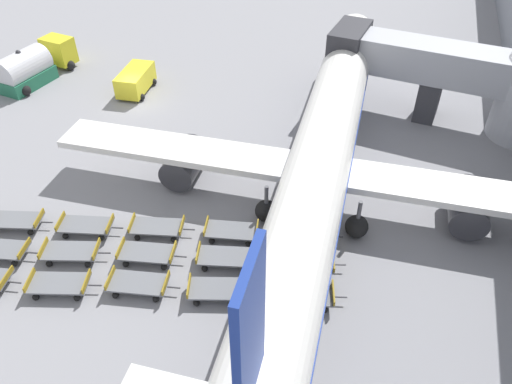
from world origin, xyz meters
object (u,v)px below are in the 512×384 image
baggage_dolly_row_mid_a_col_c (71,252)px  baggage_dolly_row_mid_a_col_d (147,253)px  baggage_dolly_row_mid_b_col_b (16,221)px  baggage_dolly_row_near_col_c (59,284)px  baggage_dolly_row_near_col_f (304,295)px  baggage_dolly_row_mid_b_col_e (232,231)px  baggage_dolly_row_mid_a_col_b (0,250)px  baggage_dolly_row_mid_b_col_f (304,235)px  baggage_dolly_row_mid_b_col_d (157,227)px  service_van (136,80)px  baggage_dolly_row_near_col_e (218,290)px  baggage_dolly_row_mid_a_col_e (225,257)px  baggage_dolly_row_mid_b_col_c (86,226)px  baggage_dolly_row_near_col_d (139,284)px  fuel_tanker_primary (32,67)px  airplane (322,154)px  baggage_dolly_row_mid_a_col_f (305,264)px

baggage_dolly_row_mid_a_col_c → baggage_dolly_row_mid_a_col_d: 4.31m
baggage_dolly_row_mid_b_col_b → baggage_dolly_row_near_col_c: bearing=-32.4°
baggage_dolly_row_near_col_f → baggage_dolly_row_mid_b_col_e: 6.09m
baggage_dolly_row_mid_a_col_b → baggage_dolly_row_mid_b_col_f: bearing=21.5°
baggage_dolly_row_mid_b_col_d → baggage_dolly_row_near_col_c: bearing=-118.6°
service_van → baggage_dolly_row_near_col_e: 23.82m
baggage_dolly_row_mid_a_col_e → baggage_dolly_row_mid_b_col_e: same height
baggage_dolly_row_mid_a_col_e → baggage_dolly_row_mid_b_col_b: (-13.03, -1.03, 0.00)m
service_van → baggage_dolly_row_mid_a_col_d: bearing=-60.2°
baggage_dolly_row_mid_a_col_d → baggage_dolly_row_mid_b_col_c: same height
baggage_dolly_row_near_col_c → baggage_dolly_row_near_col_f: size_ratio=1.00×
baggage_dolly_row_near_col_d → baggage_dolly_row_mid_b_col_e: bearing=57.5°
fuel_tanker_primary → baggage_dolly_row_mid_a_col_c: (15.50, -17.71, -0.90)m
baggage_dolly_row_mid_a_col_b → baggage_dolly_row_mid_a_col_c: size_ratio=1.00×
airplane → baggage_dolly_row_near_col_d: airplane is taller
baggage_dolly_row_mid_a_col_f → baggage_dolly_row_mid_b_col_c: same height
baggage_dolly_row_near_col_f → baggage_dolly_row_mid_b_col_c: same height
airplane → baggage_dolly_row_near_col_f: airplane is taller
baggage_dolly_row_mid_a_col_e → baggage_dolly_row_mid_b_col_e: bearing=100.4°
baggage_dolly_row_near_col_d → baggage_dolly_row_mid_a_col_d: same height
fuel_tanker_primary → baggage_dolly_row_near_col_f: bearing=-30.3°
fuel_tanker_primary → baggage_dolly_row_mid_b_col_f: 30.35m
airplane → baggage_dolly_row_near_col_d: size_ratio=10.41×
baggage_dolly_row_near_col_f → baggage_dolly_row_mid_a_col_e: bearing=165.3°
service_van → baggage_dolly_row_near_col_e: service_van is taller
service_van → baggage_dolly_row_mid_b_col_f: (18.06, -13.44, -0.59)m
baggage_dolly_row_near_col_c → baggage_dolly_row_mid_a_col_e: (7.65, 4.44, 0.00)m
baggage_dolly_row_mid_b_col_f → fuel_tanker_primary: bearing=155.8°
baggage_dolly_row_mid_a_col_c → baggage_dolly_row_mid_b_col_c: 2.14m
fuel_tanker_primary → baggage_dolly_row_mid_a_col_f: size_ratio=2.07×
baggage_dolly_row_mid_a_col_c → baggage_dolly_row_mid_b_col_c: same height
service_van → baggage_dolly_row_mid_a_col_d: (10.02, -17.52, -0.59)m
baggage_dolly_row_mid_a_col_b → baggage_dolly_row_mid_b_col_d: same height
baggage_dolly_row_near_col_f → baggage_dolly_row_mid_b_col_b: bearing=179.3°
baggage_dolly_row_mid_a_col_b → baggage_dolly_row_mid_a_col_c: 4.03m
fuel_tanker_primary → baggage_dolly_row_mid_a_col_b: fuel_tanker_primary is taller
airplane → baggage_dolly_row_mid_a_col_b: 19.40m
baggage_dolly_row_mid_b_col_b → baggage_dolly_row_mid_b_col_d: bearing=13.8°
baggage_dolly_row_near_col_d → baggage_dolly_row_mid_a_col_b: same height
airplane → baggage_dolly_row_mid_b_col_e: airplane is taller
baggage_dolly_row_near_col_e → baggage_dolly_row_mid_b_col_f: 6.24m
baggage_dolly_row_mid_b_col_e → baggage_dolly_row_near_col_c: bearing=-138.2°
baggage_dolly_row_near_col_f → baggage_dolly_row_mid_b_col_d: size_ratio=1.00×
baggage_dolly_row_near_col_f → baggage_dolly_row_mid_a_col_d: 9.00m
baggage_dolly_row_mid_b_col_e → baggage_dolly_row_mid_b_col_f: size_ratio=1.00×
baggage_dolly_row_mid_b_col_d → baggage_dolly_row_mid_a_col_c: bearing=-138.7°
baggage_dolly_row_near_col_f → baggage_dolly_row_mid_b_col_f: bearing=102.7°
fuel_tanker_primary → baggage_dolly_row_mid_a_col_e: fuel_tanker_primary is taller
airplane → baggage_dolly_row_near_col_e: (-3.22, -9.62, -2.81)m
baggage_dolly_row_near_col_f → service_van: bearing=137.0°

